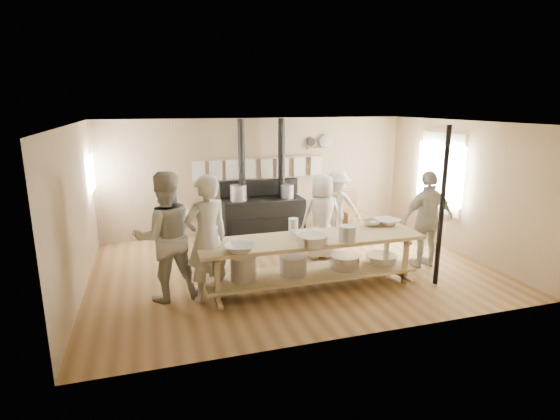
{
  "coord_description": "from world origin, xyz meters",
  "views": [
    {
      "loc": [
        -2.39,
        -7.06,
        2.92
      ],
      "look_at": [
        -0.18,
        0.2,
        1.05
      ],
      "focal_mm": 28.0,
      "sensor_mm": 36.0,
      "label": 1
    }
  ],
  "objects_px": {
    "chair": "(351,218)",
    "roasting_pan": "(308,234)",
    "cook_by_window": "(337,207)",
    "stove": "(262,213)",
    "cook_far_left": "(207,239)",
    "cook_center": "(322,217)",
    "prep_table": "(310,257)",
    "cook_left": "(166,237)",
    "cook_right": "(427,219)"
  },
  "relations": [
    {
      "from": "cook_far_left",
      "to": "cook_center",
      "type": "distance_m",
      "value": 2.65
    },
    {
      "from": "cook_left",
      "to": "roasting_pan",
      "type": "distance_m",
      "value": 2.18
    },
    {
      "from": "cook_far_left",
      "to": "cook_center",
      "type": "height_order",
      "value": "cook_far_left"
    },
    {
      "from": "cook_left",
      "to": "cook_far_left",
      "type": "bearing_deg",
      "value": 152.88
    },
    {
      "from": "cook_far_left",
      "to": "cook_left",
      "type": "bearing_deg",
      "value": -43.0
    },
    {
      "from": "cook_left",
      "to": "cook_right",
      "type": "distance_m",
      "value": 4.58
    },
    {
      "from": "stove",
      "to": "prep_table",
      "type": "distance_m",
      "value": 3.02
    },
    {
      "from": "roasting_pan",
      "to": "cook_by_window",
      "type": "bearing_deg",
      "value": 55.06
    },
    {
      "from": "cook_far_left",
      "to": "chair",
      "type": "height_order",
      "value": "cook_far_left"
    },
    {
      "from": "roasting_pan",
      "to": "cook_far_left",
      "type": "bearing_deg",
      "value": 178.99
    },
    {
      "from": "cook_by_window",
      "to": "chair",
      "type": "height_order",
      "value": "cook_by_window"
    },
    {
      "from": "cook_far_left",
      "to": "cook_left",
      "type": "xyz_separation_m",
      "value": [
        -0.58,
        0.22,
        0.02
      ]
    },
    {
      "from": "cook_left",
      "to": "cook_by_window",
      "type": "xyz_separation_m",
      "value": [
        3.56,
        1.74,
        -0.2
      ]
    },
    {
      "from": "cook_far_left",
      "to": "cook_left",
      "type": "distance_m",
      "value": 0.62
    },
    {
      "from": "cook_by_window",
      "to": "stove",
      "type": "bearing_deg",
      "value": 162.96
    },
    {
      "from": "cook_right",
      "to": "cook_by_window",
      "type": "height_order",
      "value": "cook_right"
    },
    {
      "from": "cook_left",
      "to": "stove",
      "type": "bearing_deg",
      "value": -134.99
    },
    {
      "from": "prep_table",
      "to": "cook_far_left",
      "type": "xyz_separation_m",
      "value": [
        -1.62,
        0.06,
        0.44
      ]
    },
    {
      "from": "cook_far_left",
      "to": "roasting_pan",
      "type": "relative_size",
      "value": 4.17
    },
    {
      "from": "cook_by_window",
      "to": "roasting_pan",
      "type": "relative_size",
      "value": 3.4
    },
    {
      "from": "prep_table",
      "to": "cook_center",
      "type": "distance_m",
      "value": 1.51
    },
    {
      "from": "cook_left",
      "to": "cook_center",
      "type": "height_order",
      "value": "cook_left"
    },
    {
      "from": "cook_center",
      "to": "cook_right",
      "type": "bearing_deg",
      "value": 149.7
    },
    {
      "from": "prep_table",
      "to": "roasting_pan",
      "type": "bearing_deg",
      "value": 143.04
    },
    {
      "from": "cook_right",
      "to": "prep_table",
      "type": "bearing_deg",
      "value": 6.77
    },
    {
      "from": "cook_right",
      "to": "roasting_pan",
      "type": "distance_m",
      "value": 2.43
    },
    {
      "from": "cook_left",
      "to": "roasting_pan",
      "type": "height_order",
      "value": "cook_left"
    },
    {
      "from": "stove",
      "to": "chair",
      "type": "height_order",
      "value": "stove"
    },
    {
      "from": "cook_right",
      "to": "roasting_pan",
      "type": "relative_size",
      "value": 3.82
    },
    {
      "from": "stove",
      "to": "cook_right",
      "type": "height_order",
      "value": "stove"
    },
    {
      "from": "cook_far_left",
      "to": "chair",
      "type": "relative_size",
      "value": 2.1
    },
    {
      "from": "cook_far_left",
      "to": "cook_by_window",
      "type": "xyz_separation_m",
      "value": [
        2.98,
        1.97,
        -0.18
      ]
    },
    {
      "from": "cook_far_left",
      "to": "roasting_pan",
      "type": "xyz_separation_m",
      "value": [
        1.59,
        -0.03,
        -0.06
      ]
    },
    {
      "from": "cook_far_left",
      "to": "roasting_pan",
      "type": "height_order",
      "value": "cook_far_left"
    },
    {
      "from": "cook_right",
      "to": "chair",
      "type": "relative_size",
      "value": 1.92
    },
    {
      "from": "chair",
      "to": "roasting_pan",
      "type": "height_order",
      "value": "roasting_pan"
    },
    {
      "from": "chair",
      "to": "cook_far_left",
      "type": "bearing_deg",
      "value": -145.03
    },
    {
      "from": "prep_table",
      "to": "roasting_pan",
      "type": "relative_size",
      "value": 7.79
    },
    {
      "from": "cook_center",
      "to": "cook_left",
      "type": "bearing_deg",
      "value": 19.16
    },
    {
      "from": "chair",
      "to": "roasting_pan",
      "type": "xyz_separation_m",
      "value": [
        -2.17,
        -2.84,
        0.63
      ]
    },
    {
      "from": "prep_table",
      "to": "cook_left",
      "type": "bearing_deg",
      "value": 172.81
    },
    {
      "from": "stove",
      "to": "prep_table",
      "type": "height_order",
      "value": "stove"
    },
    {
      "from": "stove",
      "to": "cook_left",
      "type": "relative_size",
      "value": 1.32
    },
    {
      "from": "cook_left",
      "to": "chair",
      "type": "height_order",
      "value": "cook_left"
    },
    {
      "from": "roasting_pan",
      "to": "prep_table",
      "type": "bearing_deg",
      "value": -36.96
    },
    {
      "from": "stove",
      "to": "cook_center",
      "type": "height_order",
      "value": "stove"
    },
    {
      "from": "cook_far_left",
      "to": "stove",
      "type": "bearing_deg",
      "value": -140.83
    },
    {
      "from": "cook_far_left",
      "to": "cook_center",
      "type": "bearing_deg",
      "value": -174.31
    },
    {
      "from": "prep_table",
      "to": "chair",
      "type": "height_order",
      "value": "chair"
    },
    {
      "from": "chair",
      "to": "roasting_pan",
      "type": "bearing_deg",
      "value": -129.25
    }
  ]
}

